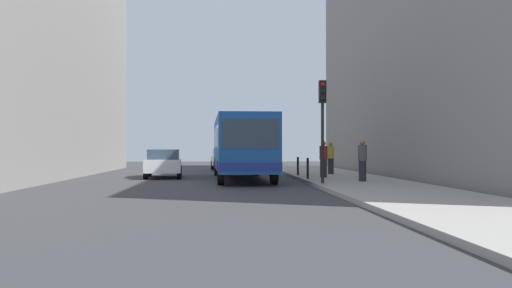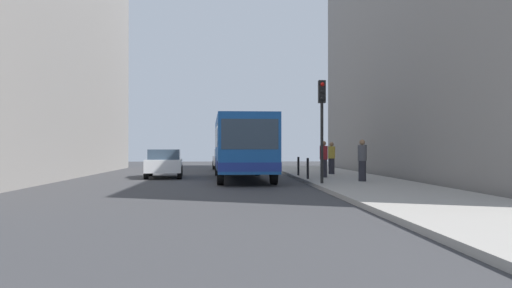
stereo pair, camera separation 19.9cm
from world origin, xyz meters
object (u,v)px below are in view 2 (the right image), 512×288
(car_behind_bus, at_px, (227,159))
(bollard_mid, at_px, (298,166))
(car_beside_bus, at_px, (164,163))
(traffic_light, at_px, (322,112))
(pedestrian_mid_sidewalk, at_px, (324,159))
(pedestrian_far_sidewalk, at_px, (332,158))
(bus, at_px, (242,145))
(bollard_near, at_px, (308,168))
(pedestrian_near_signal, at_px, (362,160))

(car_behind_bus, distance_m, bollard_mid, 11.01)
(car_beside_bus, distance_m, traffic_light, 10.45)
(car_beside_bus, height_order, pedestrian_mid_sidewalk, pedestrian_mid_sidewalk)
(car_beside_bus, height_order, bollard_mid, car_beside_bus)
(pedestrian_far_sidewalk, bearing_deg, car_behind_bus, -23.23)
(bus, height_order, bollard_near, bus)
(car_behind_bus, height_order, pedestrian_mid_sidewalk, pedestrian_mid_sidewalk)
(bollard_mid, bearing_deg, traffic_light, -89.09)
(bus, height_order, traffic_light, traffic_light)
(car_beside_bus, relative_size, traffic_light, 1.10)
(bus, bearing_deg, car_behind_bus, -88.11)
(bollard_mid, relative_size, pedestrian_mid_sidewalk, 0.54)
(traffic_light, xyz_separation_m, pedestrian_mid_sidewalk, (0.86, 4.34, -1.98))
(traffic_light, relative_size, bollard_mid, 4.32)
(bollard_near, height_order, pedestrian_far_sidewalk, pedestrian_far_sidewalk)
(car_behind_bus, height_order, traffic_light, traffic_light)
(car_beside_bus, distance_m, bollard_near, 8.16)
(car_beside_bus, height_order, pedestrian_far_sidewalk, pedestrian_far_sidewalk)
(car_behind_bus, distance_m, pedestrian_mid_sidewalk, 13.19)
(car_beside_bus, distance_m, car_behind_bus, 9.89)
(traffic_light, bearing_deg, pedestrian_near_signal, 31.97)
(car_beside_bus, xyz_separation_m, pedestrian_far_sidewalk, (8.93, 0.24, 0.23))
(car_beside_bus, height_order, traffic_light, traffic_light)
(traffic_light, height_order, pedestrian_far_sidewalk, traffic_light)
(car_beside_bus, xyz_separation_m, bollard_mid, (6.96, -1.07, -0.16))
(bus, height_order, pedestrian_mid_sidewalk, bus)
(car_behind_bus, relative_size, bollard_near, 4.77)
(car_behind_bus, relative_size, pedestrian_mid_sidewalk, 2.60)
(bus, distance_m, bollard_mid, 3.25)
(bus, xyz_separation_m, traffic_light, (3.04, -5.49, 1.28))
(bollard_near, height_order, pedestrian_near_signal, pedestrian_near_signal)
(bollard_mid, relative_size, pedestrian_far_sidewalk, 0.55)
(bollard_near, height_order, bollard_mid, same)
(bollard_near, bearing_deg, car_beside_bus, 148.47)
(car_behind_bus, relative_size, pedestrian_far_sidewalk, 2.62)
(bollard_mid, xyz_separation_m, pedestrian_mid_sidewalk, (0.96, -1.98, 0.40))
(car_behind_bus, xyz_separation_m, traffic_light, (3.74, -16.70, 2.22))
(bus, relative_size, pedestrian_near_signal, 6.29)
(car_behind_bus, bearing_deg, bus, 89.08)
(car_behind_bus, xyz_separation_m, pedestrian_near_signal, (5.67, -15.50, 0.25))
(car_beside_bus, distance_m, pedestrian_mid_sidewalk, 8.48)
(car_behind_bus, height_order, pedestrian_far_sidewalk, pedestrian_far_sidewalk)
(traffic_light, bearing_deg, pedestrian_mid_sidewalk, 78.84)
(car_beside_bus, height_order, car_behind_bus, same)
(car_beside_bus, height_order, bollard_near, car_beside_bus)
(bollard_near, bearing_deg, bus, 141.13)
(pedestrian_near_signal, bearing_deg, bollard_near, 133.31)
(pedestrian_mid_sidewalk, distance_m, pedestrian_far_sidewalk, 3.45)
(car_behind_bus, bearing_deg, pedestrian_mid_sidewalk, 105.91)
(bus, bearing_deg, pedestrian_near_signal, 137.59)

